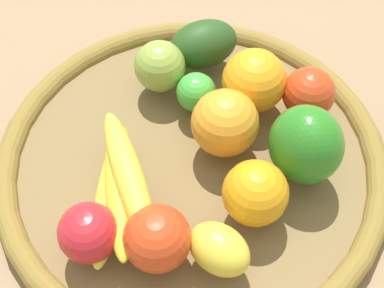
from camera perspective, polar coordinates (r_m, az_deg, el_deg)
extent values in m
plane|color=#907250|center=(0.72, 0.00, -2.46)|extent=(2.40, 2.40, 0.00)
cylinder|color=brown|center=(0.71, 0.00, -2.06)|extent=(0.45, 0.45, 0.02)
torus|color=olive|center=(0.71, 0.00, -1.64)|extent=(0.47, 0.47, 0.03)
ellipsoid|color=#24471A|center=(0.77, 1.12, 9.72)|extent=(0.11, 0.10, 0.06)
sphere|color=orange|center=(0.72, 6.08, 6.16)|extent=(0.09, 0.09, 0.08)
ellipsoid|color=yellow|center=(0.65, -7.88, -4.75)|extent=(0.17, 0.12, 0.03)
ellipsoid|color=yellow|center=(0.64, -7.07, -4.07)|extent=(0.16, 0.15, 0.03)
ellipsoid|color=yellow|center=(0.63, -6.19, -3.18)|extent=(0.13, 0.17, 0.03)
ellipsoid|color=#2A7B20|center=(0.65, 11.04, -0.09)|extent=(0.09, 0.10, 0.10)
ellipsoid|color=yellow|center=(0.60, 2.67, -10.22)|extent=(0.05, 0.07, 0.05)
sphere|color=#8AA440|center=(0.74, -3.16, 7.60)|extent=(0.08, 0.08, 0.07)
sphere|color=red|center=(0.61, -10.06, -8.53)|extent=(0.07, 0.07, 0.06)
sphere|color=orange|center=(0.67, 3.24, 2.07)|extent=(0.10, 0.10, 0.08)
sphere|color=orange|center=(0.63, 6.20, -4.78)|extent=(0.07, 0.07, 0.07)
sphere|color=red|center=(0.60, -3.43, -9.19)|extent=(0.10, 0.10, 0.07)
sphere|color=green|center=(0.72, 0.40, 5.09)|extent=(0.07, 0.07, 0.05)
sphere|color=red|center=(0.72, 11.31, 4.89)|extent=(0.07, 0.07, 0.06)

